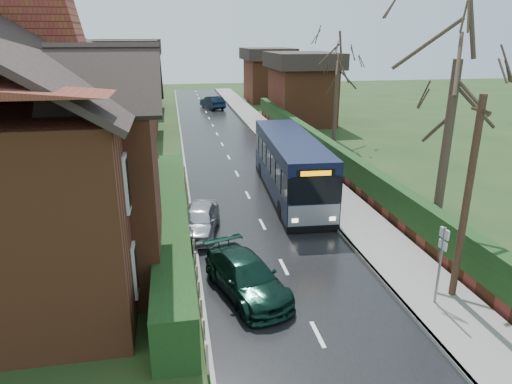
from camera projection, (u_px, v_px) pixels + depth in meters
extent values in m
plane|color=#2E401B|center=(299.00, 297.00, 14.62)|extent=(140.00, 140.00, 0.00)
cube|color=black|center=(248.00, 195.00, 23.92)|extent=(6.00, 100.00, 0.02)
cube|color=slate|center=(325.00, 189.00, 24.62)|extent=(2.50, 100.00, 0.14)
cube|color=gray|center=(304.00, 191.00, 24.42)|extent=(0.12, 100.00, 0.14)
cube|color=gray|center=(189.00, 198.00, 23.38)|extent=(0.12, 100.00, 0.10)
cube|color=black|center=(172.00, 223.00, 18.34)|extent=(1.20, 16.00, 1.60)
cube|color=brown|center=(353.00, 184.00, 24.81)|extent=(0.30, 50.00, 0.60)
cube|color=black|center=(354.00, 168.00, 24.52)|extent=(0.60, 50.00, 1.20)
cube|color=brown|center=(28.00, 177.00, 16.76)|extent=(8.00, 14.00, 6.00)
cube|color=brown|center=(118.00, 199.00, 14.57)|extent=(2.50, 4.00, 6.00)
cube|color=brown|center=(58.00, 3.00, 18.64)|extent=(0.90, 1.40, 2.20)
cube|color=silver|center=(136.00, 266.00, 13.25)|extent=(0.08, 1.20, 1.60)
cube|color=black|center=(137.00, 266.00, 13.26)|extent=(0.03, 0.95, 1.35)
cube|color=silver|center=(128.00, 180.00, 12.41)|extent=(0.08, 1.20, 1.60)
cube|color=black|center=(129.00, 180.00, 12.41)|extent=(0.03, 0.95, 1.35)
cube|color=silver|center=(143.00, 215.00, 16.97)|extent=(0.08, 1.20, 1.60)
cube|color=black|center=(144.00, 215.00, 16.98)|extent=(0.03, 0.95, 1.35)
cube|color=silver|center=(137.00, 147.00, 16.13)|extent=(0.08, 1.20, 1.60)
cube|color=black|center=(138.00, 147.00, 16.14)|extent=(0.03, 0.95, 1.35)
cube|color=silver|center=(147.00, 183.00, 20.70)|extent=(0.08, 1.20, 1.60)
cube|color=black|center=(148.00, 183.00, 20.70)|extent=(0.03, 0.95, 1.35)
cube|color=silver|center=(143.00, 126.00, 19.85)|extent=(0.08, 1.20, 1.60)
cube|color=black|center=(143.00, 126.00, 19.86)|extent=(0.03, 0.95, 1.35)
cube|color=silver|center=(149.00, 168.00, 23.02)|extent=(0.08, 1.20, 1.60)
cube|color=black|center=(150.00, 168.00, 23.03)|extent=(0.03, 0.95, 1.35)
cube|color=silver|center=(145.00, 117.00, 22.18)|extent=(0.08, 1.20, 1.60)
cube|color=black|center=(146.00, 117.00, 22.18)|extent=(0.03, 0.95, 1.35)
cube|color=black|center=(290.00, 179.00, 23.77)|extent=(2.83, 10.22, 1.05)
cube|color=black|center=(290.00, 159.00, 23.42)|extent=(2.85, 10.23, 1.10)
cube|color=black|center=(291.00, 143.00, 23.15)|extent=(2.83, 10.22, 0.61)
cube|color=black|center=(290.00, 192.00, 23.99)|extent=(2.83, 10.22, 0.32)
cube|color=gray|center=(314.00, 215.00, 19.08)|extent=(2.21, 0.24, 0.92)
cube|color=black|center=(315.00, 190.00, 18.69)|extent=(2.07, 0.19, 1.20)
cube|color=black|center=(316.00, 173.00, 18.45)|extent=(1.61, 0.16, 0.32)
cube|color=#FF8C00|center=(316.00, 173.00, 18.42)|extent=(1.27, 0.11, 0.20)
cube|color=black|center=(313.00, 229.00, 19.27)|extent=(2.26, 0.26, 0.28)
cube|color=#FFF2CC|center=(295.00, 221.00, 18.99)|extent=(0.26, 0.06, 0.17)
cube|color=#FFF2CC|center=(332.00, 219.00, 19.18)|extent=(0.26, 0.06, 0.17)
cylinder|color=black|center=(281.00, 210.00, 20.74)|extent=(0.30, 0.90, 0.88)
cylinder|color=black|center=(326.00, 207.00, 20.99)|extent=(0.30, 0.90, 0.88)
cylinder|color=black|center=(262.00, 170.00, 26.81)|extent=(0.30, 0.90, 0.88)
cylinder|color=black|center=(296.00, 169.00, 27.07)|extent=(0.30, 0.90, 0.88)
imported|color=silver|center=(199.00, 220.00, 19.08)|extent=(2.23, 3.90, 1.25)
imported|color=black|center=(247.00, 277.00, 14.64)|extent=(2.79, 4.46, 1.21)
imported|color=black|center=(212.00, 102.00, 52.29)|extent=(2.72, 4.60, 1.43)
cylinder|color=slate|center=(439.00, 268.00, 13.71)|extent=(0.08, 0.08, 2.64)
cube|color=silver|center=(445.00, 233.00, 13.34)|extent=(0.08, 0.40, 0.30)
cube|color=silver|center=(443.00, 245.00, 13.46)|extent=(0.07, 0.36, 0.26)
cylinder|color=#322016|center=(466.00, 204.00, 13.54)|extent=(0.22, 0.22, 6.43)
cube|color=#322016|center=(481.00, 111.00, 12.64)|extent=(0.10, 0.83, 0.07)
cylinder|color=#372A20|center=(445.00, 158.00, 17.13)|extent=(0.34, 0.34, 7.17)
cylinder|color=#372820|center=(336.00, 102.00, 35.62)|extent=(0.33, 0.33, 6.13)
cylinder|color=#3A2D22|center=(50.00, 122.00, 24.14)|extent=(0.33, 0.33, 7.23)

